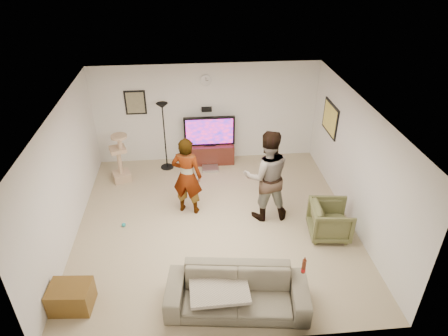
{
  "coord_description": "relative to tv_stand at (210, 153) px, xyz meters",
  "views": [
    {
      "loc": [
        -0.42,
        -6.36,
        5.12
      ],
      "look_at": [
        0.2,
        0.2,
        1.18
      ],
      "focal_mm": 31.76,
      "sensor_mm": 36.0,
      "label": 1
    }
  ],
  "objects": [
    {
      "name": "floor",
      "position": [
        -0.05,
        -2.5,
        -0.26
      ],
      "size": [
        5.5,
        5.5,
        0.02
      ],
      "primitive_type": "cube",
      "color": "tan",
      "rests_on": "ground"
    },
    {
      "name": "ceiling",
      "position": [
        -0.05,
        -2.5,
        2.26
      ],
      "size": [
        5.5,
        5.5,
        0.02
      ],
      "primitive_type": "cube",
      "color": "white",
      "rests_on": "wall_back"
    },
    {
      "name": "wall_back",
      "position": [
        -0.05,
        0.25,
        1.0
      ],
      "size": [
        5.5,
        0.04,
        2.5
      ],
      "primitive_type": "cube",
      "color": "white",
      "rests_on": "floor"
    },
    {
      "name": "wall_front",
      "position": [
        -0.05,
        -5.25,
        1.0
      ],
      "size": [
        5.5,
        0.04,
        2.5
      ],
      "primitive_type": "cube",
      "color": "white",
      "rests_on": "floor"
    },
    {
      "name": "wall_left",
      "position": [
        -2.8,
        -2.5,
        1.0
      ],
      "size": [
        0.04,
        5.5,
        2.5
      ],
      "primitive_type": "cube",
      "color": "white",
      "rests_on": "floor"
    },
    {
      "name": "wall_right",
      "position": [
        2.7,
        -2.5,
        1.0
      ],
      "size": [
        0.04,
        5.5,
        2.5
      ],
      "primitive_type": "cube",
      "color": "white",
      "rests_on": "floor"
    },
    {
      "name": "wall_clock",
      "position": [
        -0.05,
        0.22,
        1.85
      ],
      "size": [
        0.26,
        0.04,
        0.26
      ],
      "primitive_type": "cylinder",
      "rotation": [
        1.57,
        0.0,
        0.0
      ],
      "color": "silver",
      "rests_on": "wall_back"
    },
    {
      "name": "wall_speaker",
      "position": [
        -0.05,
        0.19,
        1.13
      ],
      "size": [
        0.25,
        0.1,
        0.1
      ],
      "primitive_type": "cube",
      "color": "black",
      "rests_on": "wall_back"
    },
    {
      "name": "picture_back",
      "position": [
        -1.75,
        0.23,
        1.35
      ],
      "size": [
        0.42,
        0.03,
        0.52
      ],
      "primitive_type": "cube",
      "color": "#726F54",
      "rests_on": "wall_back"
    },
    {
      "name": "picture_right",
      "position": [
        2.68,
        -0.9,
        1.25
      ],
      "size": [
        0.03,
        0.78,
        0.62
      ],
      "primitive_type": "cube",
      "color": "#DAC552",
      "rests_on": "wall_right"
    },
    {
      "name": "tv_stand",
      "position": [
        0.0,
        0.0,
        0.0
      ],
      "size": [
        1.21,
        0.45,
        0.51
      ],
      "primitive_type": "cube",
      "color": "#421912",
      "rests_on": "floor"
    },
    {
      "name": "console_box",
      "position": [
        -0.02,
        -0.4,
        -0.22
      ],
      "size": [
        0.4,
        0.3,
        0.07
      ],
      "primitive_type": "cube",
      "color": "silver",
      "rests_on": "floor"
    },
    {
      "name": "tv",
      "position": [
        -0.0,
        0.0,
        0.63
      ],
      "size": [
        1.26,
        0.08,
        0.75
      ],
      "primitive_type": "cube",
      "color": "black",
      "rests_on": "tv_stand"
    },
    {
      "name": "tv_screen",
      "position": [
        0.0,
        -0.04,
        0.63
      ],
      "size": [
        1.16,
        0.01,
        0.66
      ],
      "primitive_type": "cube",
      "color": "#E91C52",
      "rests_on": "tv"
    },
    {
      "name": "floor_lamp",
      "position": [
        -1.09,
        -0.18,
        0.6
      ],
      "size": [
        0.32,
        0.32,
        1.71
      ],
      "primitive_type": "cylinder",
      "color": "black",
      "rests_on": "floor"
    },
    {
      "name": "cat_tree",
      "position": [
        -2.15,
        -0.66,
        0.35
      ],
      "size": [
        0.49,
        0.49,
        1.21
      ],
      "primitive_type": "cube",
      "rotation": [
        0.0,
        0.0,
        0.34
      ],
      "color": "tan",
      "rests_on": "floor"
    },
    {
      "name": "person_left",
      "position": [
        -0.58,
        -2.02,
        0.6
      ],
      "size": [
        0.72,
        0.58,
        1.71
      ],
      "primitive_type": "imported",
      "rotation": [
        0.0,
        0.0,
        2.83
      ],
      "color": "#9A98A7",
      "rests_on": "floor"
    },
    {
      "name": "person_right",
      "position": [
        0.99,
        -2.34,
        0.72
      ],
      "size": [
        0.95,
        0.75,
        1.94
      ],
      "primitive_type": "imported",
      "rotation": [
        0.0,
        0.0,
        3.16
      ],
      "color": "navy",
      "rests_on": "floor"
    },
    {
      "name": "sofa",
      "position": [
        0.14,
        -4.62,
        0.07
      ],
      "size": [
        2.28,
        1.12,
        0.64
      ],
      "primitive_type": "imported",
      "rotation": [
        0.0,
        0.0,
        -0.12
      ],
      "color": "#655F4E",
      "rests_on": "floor"
    },
    {
      "name": "throw_blanket",
      "position": [
        -0.14,
        -4.62,
        0.18
      ],
      "size": [
        0.92,
        0.72,
        0.06
      ],
      "primitive_type": "cube",
      "rotation": [
        0.0,
        0.0,
        0.02
      ],
      "color": "#A79C88",
      "rests_on": "sofa"
    },
    {
      "name": "beer_bottle",
      "position": [
        1.15,
        -4.62,
        0.51
      ],
      "size": [
        0.06,
        0.06,
        0.25
      ],
      "primitive_type": "cylinder",
      "color": "#582514",
      "rests_on": "sofa"
    },
    {
      "name": "armchair",
      "position": [
        2.13,
        -3.06,
        0.1
      ],
      "size": [
        0.85,
        0.83,
        0.7
      ],
      "primitive_type": "imported",
      "rotation": [
        0.0,
        0.0,
        1.46
      ],
      "color": "brown",
      "rests_on": "floor"
    },
    {
      "name": "side_table",
      "position": [
        -2.45,
        -4.39,
        -0.04
      ],
      "size": [
        0.68,
        0.53,
        0.43
      ],
      "primitive_type": "cube",
      "rotation": [
        0.0,
        0.0,
        -0.08
      ],
      "color": "brown",
      "rests_on": "floor"
    },
    {
      "name": "toy_ball",
      "position": [
        -1.9,
        -2.45,
        -0.21
      ],
      "size": [
        0.08,
        0.08,
        0.08
      ],
      "primitive_type": "sphere",
      "color": "teal",
      "rests_on": "floor"
    }
  ]
}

